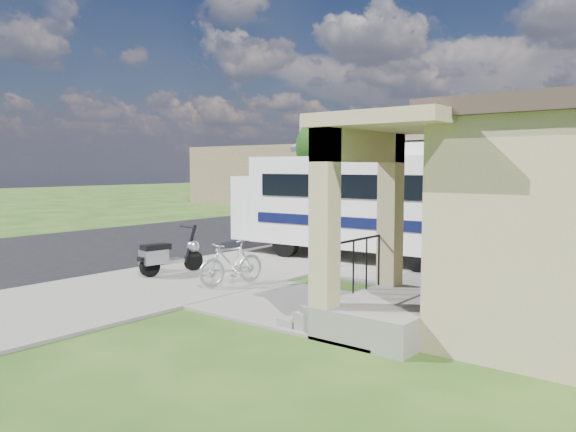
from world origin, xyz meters
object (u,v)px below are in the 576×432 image
Objects in this scene: motorhome at (361,202)px; van at (393,198)px; scooter at (168,256)px; bicycle at (232,265)px; shrub at (504,230)px; pickup_truck at (331,205)px; garden_hose at (368,305)px.

van is (-7.46, 15.89, -0.84)m from motorhome.
bicycle is at bearing 10.49° from scooter.
shrub is at bearing -29.82° from motorhome.
van is (-0.81, 7.61, -0.04)m from pickup_truck.
bicycle is 22.00m from van.
motorhome is 2.81× the size of shrub.
scooter is 4.31× the size of garden_hose.
shrub reaches higher than pickup_truck.
bicycle is 14.65m from pickup_truck.
motorhome is 5.04m from bicycle.
pickup_truck reaches higher than bicycle.
shrub reaches higher than garden_hose.
scooter is at bearing -165.22° from bicycle.
shrub is 0.49× the size of van.
scooter is at bearing -158.42° from shrub.
garden_hose is at bearing 11.05° from scooter.
shrub reaches higher than van.
bicycle is (2.04, 0.09, -0.02)m from scooter.
shrub is 0.45× the size of pickup_truck.
shrub is (4.66, -2.23, -0.25)m from motorhome.
pickup_truck is at bearing 116.11° from scooter.
bicycle is (-0.27, -4.90, -1.15)m from motorhome.
motorhome is at bearing 73.09° from scooter.
shrub is at bearing 138.19° from pickup_truck.
shrub is at bearing 40.78° from bicycle.
pickup_truck is 1.10× the size of van.
shrub is 7.55m from scooter.
pickup_truck is (-6.65, 8.28, -0.80)m from motorhome.
scooter is at bearing -176.99° from garden_hose.
scooter reaches higher than garden_hose.
motorhome reaches higher than van.
van is 23.12m from garden_hose.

